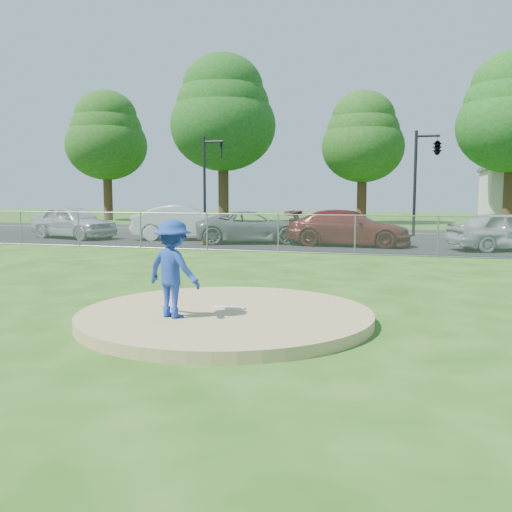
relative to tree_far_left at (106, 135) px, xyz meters
The scene contains 18 objects.
ground 32.60m from the tree_far_left, 46.27° to the right, with size 120.00×120.00×0.00m, color #204D11.
pitchers_mound 40.27m from the tree_far_left, 56.31° to the right, with size 5.40×5.40×0.20m, color tan.
pitching_rubber 40.08m from the tree_far_left, 56.15° to the right, with size 0.60×0.15×0.04m, color white.
chain_link_fence 31.06m from the tree_far_left, 43.67° to the right, with size 40.00×0.06×1.50m, color gray.
parking_lot 28.39m from the tree_far_left, 36.87° to the right, with size 50.00×8.00×0.01m, color black.
street 24.79m from the tree_far_left, 22.25° to the right, with size 60.00×7.00×0.01m, color black.
tree_far_left is the anchor object (origin of this frame).
tree_left 11.24m from the tree_far_left, 10.30° to the right, with size 7.84×7.84×12.53m.
tree_center 21.03m from the tree_far_left, ahead, with size 6.16×6.16×9.84m.
traffic_signal_left 17.60m from the tree_far_left, 39.73° to the right, with size 1.28×0.20×5.60m.
traffic_signal_center 28.31m from the tree_far_left, 22.96° to the right, with size 1.42×2.48×5.60m.
pitcher 40.34m from the tree_far_left, 57.73° to the right, with size 1.10×0.63×1.70m, color #1C399A.
traffic_cone 25.31m from the tree_far_left, 49.23° to the right, with size 0.39×0.39×0.75m, color #ED600C.
parked_car_silver 20.18m from the tree_far_left, 64.51° to the right, with size 1.98×4.92×1.68m, color #B4B4B9.
parked_car_white 22.67m from the tree_far_left, 49.61° to the right, with size 1.80×5.16×1.70m, color white.
parked_car_gray 25.66m from the tree_far_left, 44.14° to the right, with size 2.43×5.28×1.47m, color slate.
parked_car_darkred 29.04m from the tree_far_left, 38.07° to the right, with size 2.20×5.42×1.57m, color maroon.
parked_car_pearl 34.38m from the tree_far_left, 31.74° to the right, with size 1.88×4.68×1.60m, color #B6B8BB.
Camera 1 is at (3.42, -9.74, 2.38)m, focal length 40.00 mm.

